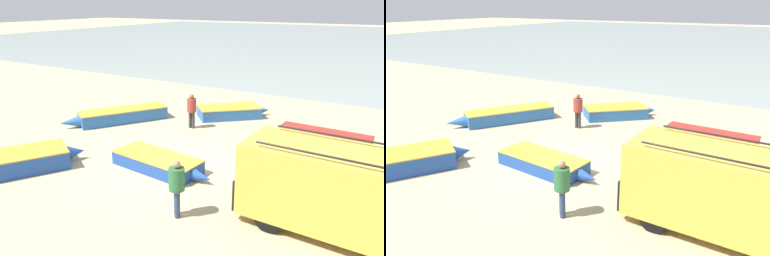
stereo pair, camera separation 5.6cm
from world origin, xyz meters
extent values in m
plane|color=tan|center=(0.00, 0.00, 0.00)|extent=(200.00, 200.00, 0.00)
cube|color=#99A89E|center=(0.00, 52.00, 0.00)|extent=(120.00, 80.00, 0.01)
cube|color=gold|center=(5.79, -1.38, 1.24)|extent=(4.93, 2.02, 1.92)
cube|color=black|center=(3.29, -1.34, 0.71)|extent=(0.13, 1.79, 0.87)
cube|color=#1E232D|center=(3.37, -1.34, 1.82)|extent=(0.09, 1.71, 0.62)
cylinder|color=black|center=(4.26, -2.20, 0.37)|extent=(0.73, 0.23, 0.73)
cylinder|color=black|center=(4.29, -0.51, 0.37)|extent=(0.73, 0.23, 0.73)
cylinder|color=black|center=(5.78, -2.14, 2.32)|extent=(4.02, 0.11, 0.05)
cylinder|color=black|center=(5.80, -0.62, 2.32)|extent=(4.02, 0.11, 0.05)
cube|color=#234CA3|center=(-4.45, -3.21, 0.31)|extent=(2.88, 3.44, 0.62)
cone|color=#234CA3|center=(-3.52, -1.59, 0.31)|extent=(0.84, 0.88, 0.59)
cube|color=gold|center=(-4.45, -3.21, 0.55)|extent=(1.35, 0.89, 0.05)
cube|color=gold|center=(-4.45, -3.21, 0.64)|extent=(2.91, 3.47, 0.04)
cube|color=#2D66AD|center=(-5.23, 3.00, 0.29)|extent=(3.27, 4.23, 0.58)
cone|color=#2D66AD|center=(-6.59, 0.82, 0.29)|extent=(0.95, 1.08, 0.55)
cube|color=gold|center=(-5.23, 3.00, 0.51)|extent=(1.07, 0.77, 0.05)
cube|color=gold|center=(-5.23, 3.00, 0.60)|extent=(3.31, 4.27, 0.04)
cube|color=#2D66AD|center=(-1.09, 6.33, 0.27)|extent=(3.26, 3.17, 0.53)
cone|color=#2D66AD|center=(0.27, 7.58, 0.27)|extent=(0.83, 0.82, 0.50)
cube|color=gold|center=(-1.09, 6.33, 0.47)|extent=(1.08, 1.15, 0.05)
cube|color=gold|center=(-1.09, 6.33, 0.55)|extent=(3.29, 3.20, 0.04)
cube|color=#234CA3|center=(-0.45, -0.63, 0.23)|extent=(3.29, 1.62, 0.45)
cone|color=#234CA3|center=(1.48, -0.81, 0.23)|extent=(0.74, 0.49, 0.43)
cube|color=gold|center=(-0.45, -0.63, 0.39)|extent=(0.31, 1.24, 0.05)
cube|color=gold|center=(-0.45, -0.63, 0.47)|extent=(3.33, 1.63, 0.04)
cube|color=#ADA89E|center=(3.98, 4.54, 0.27)|extent=(3.65, 1.75, 0.54)
cone|color=#ADA89E|center=(6.18, 4.48, 0.27)|extent=(0.81, 0.53, 0.51)
cube|color=#B22D23|center=(3.98, 4.54, 0.47)|extent=(0.24, 1.54, 0.05)
cube|color=#B22D23|center=(3.98, 4.54, 0.56)|extent=(3.69, 1.77, 0.04)
cylinder|color=navy|center=(1.82, -2.78, 0.40)|extent=(0.15, 0.15, 0.80)
cylinder|color=navy|center=(1.93, -2.90, 0.40)|extent=(0.15, 0.15, 0.80)
cylinder|color=#2D6B3D|center=(1.87, -2.84, 1.12)|extent=(0.44, 0.44, 0.64)
sphere|color=tan|center=(1.87, -2.84, 1.55)|extent=(0.22, 0.22, 0.22)
cylinder|color=#38383D|center=(-1.71, 3.86, 0.39)|extent=(0.15, 0.15, 0.79)
cylinder|color=#38383D|center=(-1.88, 3.86, 0.39)|extent=(0.15, 0.15, 0.79)
cylinder|color=#993833|center=(-1.80, 3.86, 1.10)|extent=(0.43, 0.43, 0.62)
sphere|color=#8C664C|center=(-1.80, 3.86, 1.52)|extent=(0.21, 0.21, 0.21)
camera|label=1|loc=(6.95, -10.29, 5.59)|focal=35.00mm
camera|label=2|loc=(7.00, -10.26, 5.59)|focal=35.00mm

